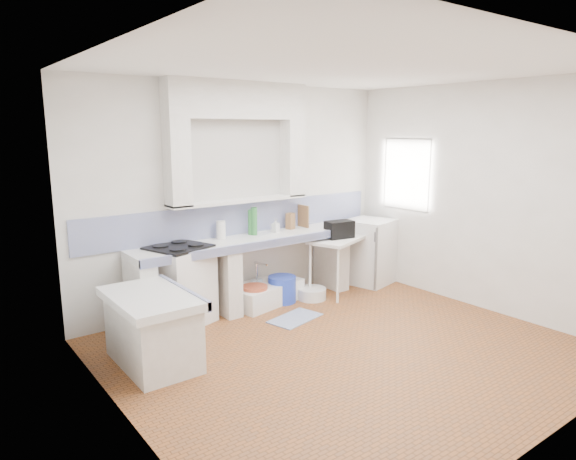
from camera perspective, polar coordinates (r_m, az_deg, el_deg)
floor at (r=5.41m, az=6.56°, el=-13.18°), size 4.50×4.50×0.00m
ceiling at (r=4.97m, az=7.32°, el=17.73°), size 4.50×4.50×0.00m
wall_back at (r=6.57m, az=-5.27°, el=3.92°), size 4.50×0.00×4.50m
wall_front at (r=3.85m, az=28.00°, el=-2.56°), size 4.50×0.00×4.50m
wall_left at (r=3.83m, az=-18.19°, el=-1.87°), size 0.00×4.50×4.50m
wall_right at (r=6.75m, az=20.87°, el=3.42°), size 0.00×4.50×4.50m
alcove_mass at (r=6.37m, az=-5.64°, el=14.28°), size 1.90×0.25×0.45m
window_frame at (r=7.56m, az=13.97°, el=6.12°), size 0.35×0.86×1.06m
lace_valance at (r=7.43m, az=13.40°, el=9.00°), size 0.01×0.84×0.24m
counter_slab at (r=6.36m, az=-4.52°, el=-1.25°), size 3.00×0.60×0.08m
counter_lip at (r=6.13m, az=-3.11°, el=-1.70°), size 3.00×0.04×0.10m
counter_pier_left at (r=5.88m, az=-16.12°, el=-7.27°), size 0.20×0.55×0.82m
counter_pier_mid at (r=6.30m, az=-7.15°, el=-5.65°), size 0.20×0.55×0.82m
counter_pier_right at (r=7.29m, az=4.86°, el=-3.27°), size 0.20×0.55×0.82m
peninsula_top at (r=5.02m, az=-15.10°, el=-7.39°), size 0.70×1.10×0.08m
peninsula_base at (r=5.14m, az=-14.90°, el=-11.10°), size 0.60×1.00×0.62m
peninsula_lip at (r=5.14m, az=-11.67°, el=-6.78°), size 0.04×1.10×0.10m
backsplash at (r=6.60m, az=-5.15°, el=1.33°), size 4.27×0.03×0.40m
stove at (r=6.06m, az=-12.00°, el=-6.15°), size 0.79×0.77×0.89m
sink at (r=6.70m, az=-2.59°, el=-7.17°), size 1.07×0.72×0.24m
side_table at (r=7.08m, az=5.64°, el=-3.91°), size 1.05×0.81×0.04m
fridge at (r=7.56m, az=9.07°, el=-2.38°), size 0.74×0.74×0.94m
bucket_red at (r=6.46m, az=-3.74°, el=-7.57°), size 0.38×0.38×0.31m
bucket_orange at (r=6.69m, az=-2.18°, el=-7.16°), size 0.27×0.27×0.24m
bucket_blue at (r=6.71m, az=-0.67°, el=-6.64°), size 0.38×0.38×0.34m
basin_white at (r=6.86m, az=2.67°, el=-7.11°), size 0.49×0.49×0.15m
water_bottle_a at (r=6.76m, az=-3.87°, el=-6.78°), size 0.08×0.08×0.29m
water_bottle_b at (r=6.77m, az=-3.18°, el=-6.71°), size 0.08×0.08×0.29m
black_bag at (r=6.94m, az=5.76°, el=0.06°), size 0.40×0.27×0.24m
green_bottle_a at (r=6.52m, az=-4.20°, el=0.87°), size 0.09×0.09×0.32m
green_bottle_b at (r=6.50m, az=-3.82°, el=0.99°), size 0.08×0.08×0.36m
knife_block at (r=6.89m, az=0.27°, el=1.01°), size 0.13×0.11×0.22m
cutting_board at (r=7.02m, az=1.72°, el=1.56°), size 0.02×0.22×0.31m
paper_towel at (r=6.31m, az=-7.52°, el=0.01°), size 0.12×0.12×0.23m
soap_bottle at (r=6.68m, az=-1.41°, el=0.51°), size 0.10×0.10×0.18m
rug at (r=6.19m, az=0.79°, el=-9.85°), size 0.72×0.51×0.01m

